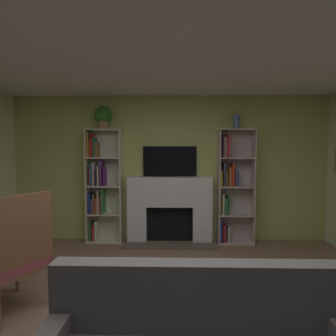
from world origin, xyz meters
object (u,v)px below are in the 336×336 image
(tv, at_px, (170,161))
(bookshelf_right, at_px, (231,186))
(potted_plant, at_px, (103,116))
(vase_with_flowers, at_px, (237,120))
(armchair, at_px, (14,255))
(bookshelf_left, at_px, (101,186))
(fireplace, at_px, (170,207))

(tv, xyz_separation_m, bookshelf_right, (1.05, -0.09, -0.42))
(bookshelf_right, distance_m, potted_plant, 2.48)
(vase_with_flowers, relative_size, armchair, 0.37)
(bookshelf_left, bearing_deg, bookshelf_right, -0.27)
(bookshelf_left, xyz_separation_m, vase_with_flowers, (2.32, -0.04, 1.12))
(vase_with_flowers, bearing_deg, fireplace, 178.97)
(armchair, bearing_deg, potted_plant, 80.66)
(tv, height_order, bookshelf_right, bookshelf_right)
(tv, height_order, potted_plant, potted_plant)
(armchair, bearing_deg, vase_with_flowers, 40.55)
(bookshelf_right, bearing_deg, tv, 175.29)
(fireplace, relative_size, bookshelf_left, 0.79)
(bookshelf_right, distance_m, armchair, 3.44)
(bookshelf_left, distance_m, vase_with_flowers, 2.58)
(fireplace, bearing_deg, vase_with_flowers, -1.03)
(bookshelf_right, relative_size, vase_with_flowers, 4.44)
(fireplace, height_order, tv, tv)
(armchair, bearing_deg, bookshelf_right, 41.76)
(fireplace, height_order, bookshelf_right, bookshelf_right)
(tv, distance_m, vase_with_flowers, 1.33)
(tv, xyz_separation_m, potted_plant, (-1.12, -0.12, 0.77))
(tv, distance_m, potted_plant, 1.37)
(bookshelf_left, height_order, bookshelf_right, same)
(fireplace, height_order, vase_with_flowers, vase_with_flowers)
(bookshelf_right, bearing_deg, vase_with_flowers, -25.86)
(bookshelf_right, xyz_separation_m, vase_with_flowers, (0.07, -0.03, 1.12))
(fireplace, relative_size, potted_plant, 3.91)
(fireplace, distance_m, armchair, 2.71)
(bookshelf_right, xyz_separation_m, armchair, (-2.55, -2.27, -0.40))
(tv, relative_size, bookshelf_right, 0.48)
(tv, distance_m, armchair, 2.91)
(fireplace, relative_size, vase_with_flowers, 3.53)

